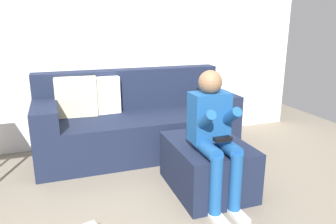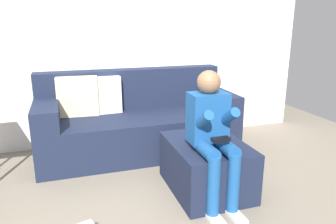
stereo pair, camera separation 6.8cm
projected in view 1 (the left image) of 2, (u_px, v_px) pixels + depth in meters
name	position (u px, v px, depth m)	size (l,w,h in m)	color
wall_back	(115.00, 43.00, 3.83)	(4.91, 0.10, 2.43)	silver
couch_sectional	(134.00, 122.00, 3.71)	(2.18, 0.89, 0.92)	#192138
ottoman	(207.00, 166.00, 2.88)	(0.62, 0.82, 0.45)	#192138
person_seated	(214.00, 130.00, 2.58)	(0.31, 0.60, 1.10)	#194C8C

